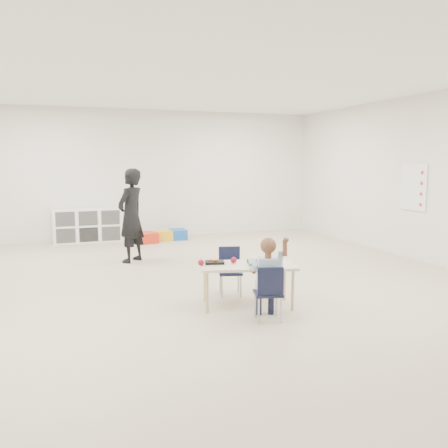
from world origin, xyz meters
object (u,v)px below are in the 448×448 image
object	(u,v)px
table	(248,285)
child	(268,276)
cubby_shelf	(88,225)
chair_near	(268,292)
adult	(131,216)

from	to	relation	value
table	child	distance (m)	0.56
cubby_shelf	table	bearing A→B (deg)	-74.61
chair_near	child	size ratio (longest dim) A/B	0.63
table	child	xyz separation A→B (m)	(0.02, -0.52, 0.22)
adult	chair_near	bearing A→B (deg)	59.83
adult	cubby_shelf	bearing A→B (deg)	-121.26
child	table	bearing A→B (deg)	106.91
table	child	size ratio (longest dim) A/B	1.26
child	adult	xyz separation A→B (m)	(-0.91, 3.47, 0.31)
table	chair_near	distance (m)	0.52
chair_near	cubby_shelf	distance (m)	5.96
chair_near	table	bearing A→B (deg)	106.91
child	adult	world-z (taller)	adult
child	cubby_shelf	world-z (taller)	child
chair_near	adult	size ratio (longest dim) A/B	0.38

